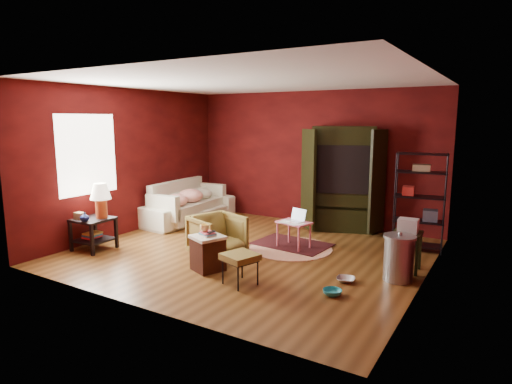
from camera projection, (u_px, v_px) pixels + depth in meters
room at (247, 169)px, 6.97m from camera, size 5.54×5.04×2.84m
sofa at (188, 202)px, 9.33m from camera, size 0.82×2.27×0.87m
armchair at (217, 234)px, 6.90m from camera, size 0.89×0.92×0.76m
pet_bowl_steel at (346, 273)px, 5.86m from camera, size 0.26×0.12×0.25m
pet_bowl_turquoise at (333, 286)px, 5.41m from camera, size 0.25×0.15×0.24m
vase at (85, 217)px, 7.03m from camera, size 0.19×0.19×0.15m
mug at (204, 227)px, 6.26m from camera, size 0.14×0.11×0.13m
side_table at (97, 210)px, 7.25m from camera, size 0.60×0.60×1.15m
sofa_cushions at (186, 203)px, 9.34m from camera, size 0.92×1.98×0.81m
hamper at (208, 252)px, 6.31m from camera, size 0.56×0.56×0.60m
footstool at (240, 258)px, 5.73m from camera, size 0.53×0.53×0.43m
rug_round at (291, 248)px, 7.41m from camera, size 1.87×1.87×0.01m
rug_oriental at (292, 244)px, 7.62m from camera, size 1.36×0.97×0.01m
laptop_desk at (294, 224)px, 7.36m from camera, size 0.62×0.53×0.68m
tv_armoire at (343, 177)px, 8.51m from camera, size 1.56×1.17×2.08m
wire_shelving at (420, 198)px, 7.18m from camera, size 0.86×0.46×1.66m
small_stand at (408, 232)px, 6.22m from camera, size 0.41×0.41×0.79m
trash_can at (399, 258)px, 5.89m from camera, size 0.46×0.46×0.69m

